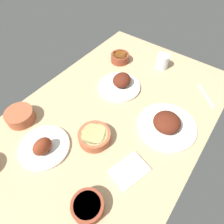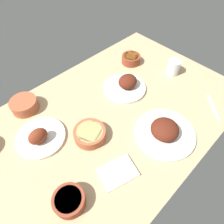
{
  "view_description": "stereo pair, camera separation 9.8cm",
  "coord_description": "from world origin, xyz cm",
  "px_view_note": "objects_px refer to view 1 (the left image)",
  "views": [
    {
      "loc": [
        -49.31,
        -36.8,
        82.96
      ],
      "look_at": [
        0.0,
        0.0,
        6.0
      ],
      "focal_mm": 31.09,
      "sensor_mm": 36.0,
      "label": 1
    },
    {
      "loc": [
        -42.81,
        -44.19,
        82.96
      ],
      "look_at": [
        0.0,
        0.0,
        6.0
      ],
      "focal_mm": 31.09,
      "sensor_mm": 36.0,
      "label": 2
    }
  ],
  "objects_px": {
    "bowl_potatoes": "(20,116)",
    "water_tumbler": "(162,61)",
    "folded_napkin": "(130,170)",
    "bowl_pasta": "(95,136)",
    "plate_near_viewer": "(44,147)",
    "plate_far_side": "(120,84)",
    "plate_center_main": "(167,124)",
    "bowl_onions": "(88,206)",
    "bowl_soup": "(120,57)",
    "fork_loose": "(206,95)"
  },
  "relations": [
    {
      "from": "plate_center_main",
      "to": "bowl_soup",
      "type": "relative_size",
      "value": 2.44
    },
    {
      "from": "bowl_potatoes",
      "to": "folded_napkin",
      "type": "relative_size",
      "value": 0.92
    },
    {
      "from": "plate_near_viewer",
      "to": "fork_loose",
      "type": "xyz_separation_m",
      "value": [
        0.76,
        -0.46,
        -0.02
      ]
    },
    {
      "from": "bowl_soup",
      "to": "folded_napkin",
      "type": "bearing_deg",
      "value": -141.61
    },
    {
      "from": "bowl_potatoes",
      "to": "plate_center_main",
      "type": "bearing_deg",
      "value": -57.16
    },
    {
      "from": "folded_napkin",
      "to": "fork_loose",
      "type": "bearing_deg",
      "value": -9.25
    },
    {
      "from": "plate_center_main",
      "to": "bowl_soup",
      "type": "bearing_deg",
      "value": 58.4
    },
    {
      "from": "plate_far_side",
      "to": "bowl_pasta",
      "type": "distance_m",
      "value": 0.37
    },
    {
      "from": "bowl_soup",
      "to": "bowl_pasta",
      "type": "relative_size",
      "value": 0.79
    },
    {
      "from": "bowl_pasta",
      "to": "water_tumbler",
      "type": "height_order",
      "value": "water_tumbler"
    },
    {
      "from": "fork_loose",
      "to": "water_tumbler",
      "type": "bearing_deg",
      "value": 29.63
    },
    {
      "from": "water_tumbler",
      "to": "fork_loose",
      "type": "height_order",
      "value": "water_tumbler"
    },
    {
      "from": "water_tumbler",
      "to": "fork_loose",
      "type": "distance_m",
      "value": 0.33
    },
    {
      "from": "plate_center_main",
      "to": "folded_napkin",
      "type": "xyz_separation_m",
      "value": [
        -0.29,
        0.02,
        -0.02
      ]
    },
    {
      "from": "plate_far_side",
      "to": "bowl_pasta",
      "type": "xyz_separation_m",
      "value": [
        -0.36,
        -0.11,
        0.0
      ]
    },
    {
      "from": "plate_far_side",
      "to": "bowl_onions",
      "type": "bearing_deg",
      "value": -155.13
    },
    {
      "from": "plate_center_main",
      "to": "bowl_onions",
      "type": "height_order",
      "value": "plate_center_main"
    },
    {
      "from": "bowl_soup",
      "to": "water_tumbler",
      "type": "relative_size",
      "value": 1.32
    },
    {
      "from": "plate_near_viewer",
      "to": "bowl_potatoes",
      "type": "height_order",
      "value": "plate_near_viewer"
    },
    {
      "from": "plate_near_viewer",
      "to": "water_tumbler",
      "type": "height_order",
      "value": "plate_near_viewer"
    },
    {
      "from": "bowl_onions",
      "to": "water_tumbler",
      "type": "bearing_deg",
      "value": 10.83
    },
    {
      "from": "plate_far_side",
      "to": "folded_napkin",
      "type": "distance_m",
      "value": 0.5
    },
    {
      "from": "plate_far_side",
      "to": "plate_center_main",
      "type": "xyz_separation_m",
      "value": [
        -0.1,
        -0.34,
        0.0
      ]
    },
    {
      "from": "plate_far_side",
      "to": "plate_center_main",
      "type": "distance_m",
      "value": 0.36
    },
    {
      "from": "water_tumbler",
      "to": "bowl_potatoes",
      "type": "bearing_deg",
      "value": 155.22
    },
    {
      "from": "plate_far_side",
      "to": "plate_center_main",
      "type": "bearing_deg",
      "value": -106.17
    },
    {
      "from": "plate_near_viewer",
      "to": "plate_center_main",
      "type": "relative_size",
      "value": 0.8
    },
    {
      "from": "bowl_potatoes",
      "to": "plate_near_viewer",
      "type": "bearing_deg",
      "value": -101.07
    },
    {
      "from": "bowl_pasta",
      "to": "plate_near_viewer",
      "type": "bearing_deg",
      "value": 139.78
    },
    {
      "from": "plate_far_side",
      "to": "plate_near_viewer",
      "type": "bearing_deg",
      "value": 175.55
    },
    {
      "from": "fork_loose",
      "to": "bowl_onions",
      "type": "bearing_deg",
      "value": 123.26
    },
    {
      "from": "plate_near_viewer",
      "to": "bowl_potatoes",
      "type": "distance_m",
      "value": 0.22
    },
    {
      "from": "bowl_onions",
      "to": "bowl_potatoes",
      "type": "bearing_deg",
      "value": 78.41
    },
    {
      "from": "plate_near_viewer",
      "to": "plate_center_main",
      "type": "xyz_separation_m",
      "value": [
        0.43,
        -0.38,
        0.01
      ]
    },
    {
      "from": "bowl_potatoes",
      "to": "water_tumbler",
      "type": "relative_size",
      "value": 1.54
    },
    {
      "from": "water_tumbler",
      "to": "folded_napkin",
      "type": "distance_m",
      "value": 0.73
    },
    {
      "from": "plate_near_viewer",
      "to": "bowl_potatoes",
      "type": "xyz_separation_m",
      "value": [
        0.04,
        0.22,
        0.01
      ]
    },
    {
      "from": "plate_far_side",
      "to": "water_tumbler",
      "type": "height_order",
      "value": "water_tumbler"
    },
    {
      "from": "plate_near_viewer",
      "to": "bowl_potatoes",
      "type": "bearing_deg",
      "value": 78.93
    },
    {
      "from": "plate_near_viewer",
      "to": "bowl_pasta",
      "type": "height_order",
      "value": "plate_near_viewer"
    },
    {
      "from": "bowl_potatoes",
      "to": "bowl_pasta",
      "type": "distance_m",
      "value": 0.39
    },
    {
      "from": "bowl_soup",
      "to": "water_tumbler",
      "type": "height_order",
      "value": "water_tumbler"
    },
    {
      "from": "bowl_onions",
      "to": "water_tumbler",
      "type": "distance_m",
      "value": 0.92
    },
    {
      "from": "plate_center_main",
      "to": "folded_napkin",
      "type": "bearing_deg",
      "value": 176.01
    },
    {
      "from": "plate_near_viewer",
      "to": "water_tumbler",
      "type": "relative_size",
      "value": 2.58
    },
    {
      "from": "bowl_potatoes",
      "to": "water_tumbler",
      "type": "distance_m",
      "value": 0.87
    },
    {
      "from": "plate_near_viewer",
      "to": "bowl_pasta",
      "type": "distance_m",
      "value": 0.23
    },
    {
      "from": "plate_far_side",
      "to": "bowl_soup",
      "type": "distance_m",
      "value": 0.25
    },
    {
      "from": "bowl_pasta",
      "to": "fork_loose",
      "type": "height_order",
      "value": "bowl_pasta"
    },
    {
      "from": "bowl_soup",
      "to": "bowl_pasta",
      "type": "bearing_deg",
      "value": -155.78
    }
  ]
}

